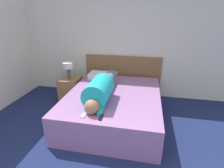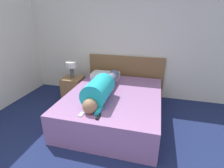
{
  "view_description": "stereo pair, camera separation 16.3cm",
  "coord_description": "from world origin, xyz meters",
  "px_view_note": "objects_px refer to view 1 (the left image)",
  "views": [
    {
      "loc": [
        0.68,
        -0.65,
        1.89
      ],
      "look_at": [
        0.13,
        2.09,
        0.77
      ],
      "focal_mm": 28.0,
      "sensor_mm": 36.0,
      "label": 1
    },
    {
      "loc": [
        0.84,
        -0.61,
        1.89
      ],
      "look_at": [
        0.13,
        2.09,
        0.77
      ],
      "focal_mm": 28.0,
      "sensor_mm": 36.0,
      "label": 2
    }
  ],
  "objects_px": {
    "bed": "(114,106)",
    "cell_phone": "(83,115)",
    "nightstand": "(70,89)",
    "person_lying": "(101,89)",
    "tv_remote": "(101,117)",
    "pillow_near_headboard": "(103,76)",
    "table_lamp": "(68,67)"
  },
  "relations": [
    {
      "from": "bed",
      "to": "table_lamp",
      "type": "xyz_separation_m",
      "value": [
        -1.15,
        0.59,
        0.53
      ]
    },
    {
      "from": "table_lamp",
      "to": "tv_remote",
      "type": "relative_size",
      "value": 2.53
    },
    {
      "from": "bed",
      "to": "person_lying",
      "type": "bearing_deg",
      "value": -130.05
    },
    {
      "from": "nightstand",
      "to": "table_lamp",
      "type": "distance_m",
      "value": 0.53
    },
    {
      "from": "person_lying",
      "to": "cell_phone",
      "type": "relative_size",
      "value": 12.38
    },
    {
      "from": "person_lying",
      "to": "tv_remote",
      "type": "relative_size",
      "value": 10.73
    },
    {
      "from": "person_lying",
      "to": "cell_phone",
      "type": "bearing_deg",
      "value": -99.94
    },
    {
      "from": "nightstand",
      "to": "table_lamp",
      "type": "relative_size",
      "value": 1.36
    },
    {
      "from": "person_lying",
      "to": "pillow_near_headboard",
      "type": "height_order",
      "value": "person_lying"
    },
    {
      "from": "pillow_near_headboard",
      "to": "tv_remote",
      "type": "height_order",
      "value": "pillow_near_headboard"
    },
    {
      "from": "bed",
      "to": "nightstand",
      "type": "relative_size",
      "value": 3.96
    },
    {
      "from": "pillow_near_headboard",
      "to": "bed",
      "type": "bearing_deg",
      "value": -62.42
    },
    {
      "from": "bed",
      "to": "tv_remote",
      "type": "bearing_deg",
      "value": -91.46
    },
    {
      "from": "person_lying",
      "to": "cell_phone",
      "type": "xyz_separation_m",
      "value": [
        -0.11,
        -0.62,
        -0.16
      ]
    },
    {
      "from": "table_lamp",
      "to": "tv_remote",
      "type": "xyz_separation_m",
      "value": [
        1.13,
        -1.43,
        -0.26
      ]
    },
    {
      "from": "table_lamp",
      "to": "person_lying",
      "type": "bearing_deg",
      "value": -39.64
    },
    {
      "from": "pillow_near_headboard",
      "to": "cell_phone",
      "type": "relative_size",
      "value": 4.73
    },
    {
      "from": "nightstand",
      "to": "person_lying",
      "type": "relative_size",
      "value": 0.32
    },
    {
      "from": "bed",
      "to": "tv_remote",
      "type": "distance_m",
      "value": 0.88
    },
    {
      "from": "cell_phone",
      "to": "pillow_near_headboard",
      "type": "bearing_deg",
      "value": 93.99
    },
    {
      "from": "bed",
      "to": "tv_remote",
      "type": "height_order",
      "value": "tv_remote"
    },
    {
      "from": "bed",
      "to": "tv_remote",
      "type": "xyz_separation_m",
      "value": [
        -0.02,
        -0.84,
        0.27
      ]
    },
    {
      "from": "table_lamp",
      "to": "pillow_near_headboard",
      "type": "distance_m",
      "value": 0.8
    },
    {
      "from": "cell_phone",
      "to": "person_lying",
      "type": "bearing_deg",
      "value": 80.06
    },
    {
      "from": "bed",
      "to": "cell_phone",
      "type": "xyz_separation_m",
      "value": [
        -0.29,
        -0.83,
        0.27
      ]
    },
    {
      "from": "nightstand",
      "to": "cell_phone",
      "type": "xyz_separation_m",
      "value": [
        0.86,
        -1.42,
        0.27
      ]
    },
    {
      "from": "pillow_near_headboard",
      "to": "cell_phone",
      "type": "height_order",
      "value": "pillow_near_headboard"
    },
    {
      "from": "cell_phone",
      "to": "table_lamp",
      "type": "bearing_deg",
      "value": 121.16
    },
    {
      "from": "tv_remote",
      "to": "bed",
      "type": "bearing_deg",
      "value": 88.54
    },
    {
      "from": "tv_remote",
      "to": "cell_phone",
      "type": "distance_m",
      "value": 0.27
    },
    {
      "from": "nightstand",
      "to": "cell_phone",
      "type": "relative_size",
      "value": 3.97
    },
    {
      "from": "bed",
      "to": "pillow_near_headboard",
      "type": "xyz_separation_m",
      "value": [
        -0.4,
        0.76,
        0.32
      ]
    }
  ]
}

